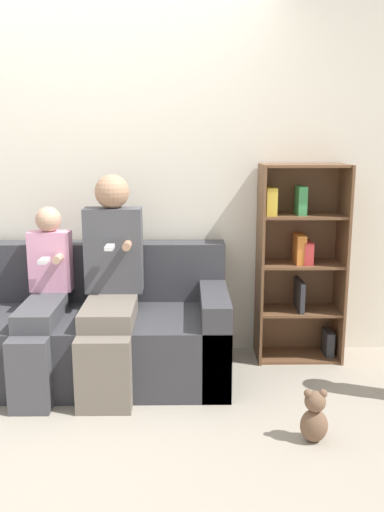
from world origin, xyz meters
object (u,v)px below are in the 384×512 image
object	(u,v)px
adult_seated	(111,279)
child_seated	(42,301)
teddy_bear	(314,417)
bookshelf	(299,260)
couch	(77,331)

from	to	relation	value
adult_seated	child_seated	xyz separation A→B (m)	(-0.42, -0.05, -0.13)
child_seated	teddy_bear	bearing A→B (deg)	-23.94
adult_seated	bookshelf	xyz separation A→B (m)	(1.25, 0.40, 0.02)
couch	teddy_bear	xyz separation A→B (m)	(1.36, -0.85, -0.16)
child_seated	bookshelf	bearing A→B (deg)	15.38
adult_seated	teddy_bear	distance (m)	1.44
couch	bookshelf	distance (m)	1.57
child_seated	teddy_bear	size ratio (longest dim) A/B	3.83
child_seated	teddy_bear	world-z (taller)	child_seated
adult_seated	teddy_bear	size ratio (longest dim) A/B	4.55
couch	teddy_bear	world-z (taller)	couch
adult_seated	bookshelf	world-z (taller)	bookshelf
teddy_bear	couch	bearing A→B (deg)	148.10
child_seated	teddy_bear	xyz separation A→B (m)	(1.53, -0.68, -0.41)
child_seated	bookshelf	distance (m)	1.73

